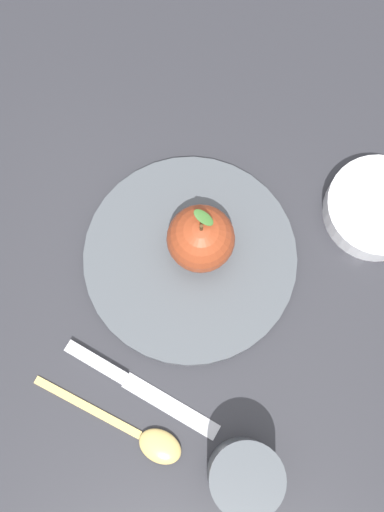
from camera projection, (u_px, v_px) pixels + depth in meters
The scene contains 7 objects.
ground_plane at pixel (188, 269), 0.74m from camera, with size 2.40×2.40×0.00m, color #2D2D33.
dinner_plate at pixel (192, 258), 0.73m from camera, with size 0.24×0.24×0.01m.
apple at pixel (201, 239), 0.69m from camera, with size 0.07×0.07×0.09m.
side_bowl at pixel (378, 207), 0.74m from camera, with size 0.12×0.12×0.03m.
cup at pixel (245, 477), 0.64m from camera, with size 0.07×0.07×0.08m.
knife at pixel (127, 380), 0.70m from camera, with size 0.07×0.19×0.01m.
spoon at pixel (143, 437), 0.69m from camera, with size 0.06×0.18×0.01m.
Camera 1 is at (-0.15, -0.04, 0.72)m, focal length 44.93 mm.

